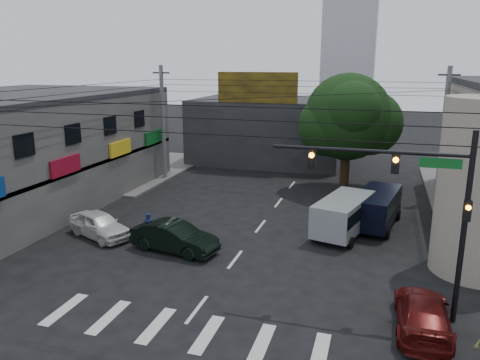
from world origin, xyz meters
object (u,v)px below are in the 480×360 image
at_px(silver_minivan, 343,217).
at_px(navy_van, 377,209).
at_px(maroon_sedan, 423,313).
at_px(white_compact, 99,225).
at_px(traffic_gantry, 417,194).
at_px(utility_pole_far_right, 443,135).
at_px(dark_sedan, 175,237).
at_px(utility_pole_far_left, 163,123).
at_px(traffic_officer, 149,227).
at_px(street_tree, 348,117).

height_order(silver_minivan, navy_van, silver_minivan).
bearing_deg(maroon_sedan, white_compact, -16.26).
xyz_separation_m(traffic_gantry, maroon_sedan, (0.49, -0.97, -4.17)).
relative_size(utility_pole_far_right, dark_sedan, 1.91).
xyz_separation_m(utility_pole_far_left, dark_sedan, (7.22, -13.87, -3.84)).
bearing_deg(traffic_officer, traffic_gantry, -35.59).
xyz_separation_m(traffic_gantry, utility_pole_far_left, (-18.32, 17.00, -0.23)).
bearing_deg(dark_sedan, white_compact, 92.84).
xyz_separation_m(dark_sedan, traffic_officer, (-1.91, 0.87, 0.02)).
bearing_deg(utility_pole_far_left, utility_pole_far_right, 0.00).
distance_m(street_tree, utility_pole_far_left, 14.56).
relative_size(utility_pole_far_right, white_compact, 2.04).
bearing_deg(utility_pole_far_left, navy_van, -22.32).
distance_m(traffic_gantry, traffic_officer, 14.20).
distance_m(street_tree, utility_pole_far_right, 6.63).
height_order(utility_pole_far_right, white_compact, utility_pole_far_right).
bearing_deg(street_tree, utility_pole_far_left, -176.05).
bearing_deg(utility_pole_far_right, street_tree, 171.25).
bearing_deg(silver_minivan, maroon_sedan, -143.71).
height_order(traffic_gantry, white_compact, traffic_gantry).
xyz_separation_m(traffic_gantry, traffic_officer, (-13.01, 4.00, -4.05)).
relative_size(traffic_gantry, dark_sedan, 1.50).
distance_m(white_compact, traffic_officer, 2.92).
bearing_deg(traffic_officer, white_compact, 166.07).
distance_m(white_compact, maroon_sedan, 17.09).
height_order(traffic_gantry, silver_minivan, traffic_gantry).
bearing_deg(traffic_gantry, silver_minivan, 110.95).
relative_size(street_tree, silver_minivan, 1.64).
xyz_separation_m(utility_pole_far_right, traffic_officer, (-15.69, -13.00, -3.82)).
distance_m(utility_pole_far_right, dark_sedan, 19.93).
height_order(street_tree, silver_minivan, street_tree).
relative_size(dark_sedan, white_compact, 1.06).
xyz_separation_m(utility_pole_far_right, navy_van, (-3.99, -6.98, -3.56)).
distance_m(dark_sedan, maroon_sedan, 12.30).
bearing_deg(navy_van, street_tree, 27.75).
distance_m(maroon_sedan, silver_minivan, 9.68).
height_order(utility_pole_far_right, navy_van, utility_pole_far_right).
distance_m(silver_minivan, navy_van, 2.66).
relative_size(dark_sedan, silver_minivan, 0.91).
bearing_deg(traffic_gantry, utility_pole_far_right, 81.06).
xyz_separation_m(street_tree, traffic_gantry, (3.82, -18.00, -0.64)).
xyz_separation_m(dark_sedan, navy_van, (9.79, 6.89, 0.28)).
xyz_separation_m(street_tree, utility_pole_far_left, (-14.50, -1.00, -0.87)).
relative_size(traffic_gantry, traffic_officer, 4.62).
xyz_separation_m(utility_pole_far_right, silver_minivan, (-5.74, -8.99, -3.54)).
bearing_deg(dark_sedan, navy_van, -44.42).
bearing_deg(dark_sedan, maroon_sedan, -99.06).
relative_size(utility_pole_far_left, utility_pole_far_right, 1.00).
distance_m(dark_sedan, navy_van, 11.97).
bearing_deg(navy_van, traffic_gantry, -162.18).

